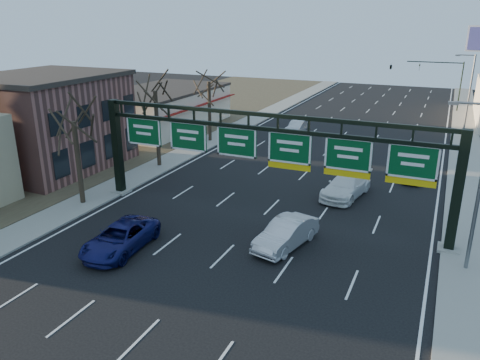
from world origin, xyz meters
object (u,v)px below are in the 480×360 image
at_px(sign_gantry, 265,152).
at_px(car_white_wagon, 346,186).
at_px(car_blue_suv, 120,238).
at_px(car_silver_sedan, 286,234).

relative_size(sign_gantry, car_white_wagon, 4.26).
height_order(car_blue_suv, car_silver_sedan, car_silver_sedan).
relative_size(car_silver_sedan, car_white_wagon, 0.87).
distance_m(sign_gantry, car_silver_sedan, 5.77).
distance_m(car_blue_suv, car_white_wagon, 17.31).
height_order(sign_gantry, car_blue_suv, sign_gantry).
distance_m(sign_gantry, car_blue_suv, 10.45).
xyz_separation_m(sign_gantry, car_silver_sedan, (2.72, -3.37, -3.80)).
bearing_deg(car_white_wagon, car_silver_sedan, -88.81).
height_order(sign_gantry, car_white_wagon, sign_gantry).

